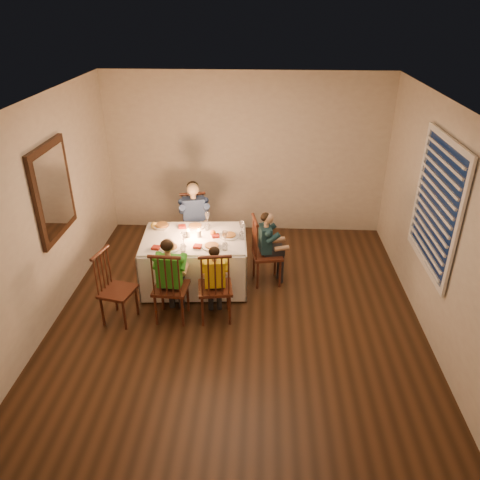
# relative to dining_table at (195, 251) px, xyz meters

# --- Properties ---
(ground) EXTENTS (5.00, 5.00, 0.00)m
(ground) POSITION_rel_dining_table_xyz_m (0.62, -0.69, -0.51)
(ground) COLOR black
(ground) RESTS_ON ground
(wall_left) EXTENTS (0.02, 5.00, 2.60)m
(wall_left) POSITION_rel_dining_table_xyz_m (-1.63, -0.69, 0.79)
(wall_left) COLOR beige
(wall_left) RESTS_ON ground
(wall_right) EXTENTS (0.02, 5.00, 2.60)m
(wall_right) POSITION_rel_dining_table_xyz_m (2.87, -0.69, 0.79)
(wall_right) COLOR beige
(wall_right) RESTS_ON ground
(wall_back) EXTENTS (4.50, 0.02, 2.60)m
(wall_back) POSITION_rel_dining_table_xyz_m (0.62, 1.81, 0.79)
(wall_back) COLOR beige
(wall_back) RESTS_ON ground
(ceiling) EXTENTS (5.00, 5.00, 0.00)m
(ceiling) POSITION_rel_dining_table_xyz_m (0.62, -0.69, 2.09)
(ceiling) COLOR white
(ceiling) RESTS_ON wall_back
(dining_table) EXTENTS (1.45, 1.10, 0.69)m
(dining_table) POSITION_rel_dining_table_xyz_m (0.00, 0.00, 0.00)
(dining_table) COLOR white
(dining_table) RESTS_ON ground
(chair_adult) EXTENTS (0.48, 0.46, 0.98)m
(chair_adult) POSITION_rel_dining_table_xyz_m (-0.10, 0.77, -0.51)
(chair_adult) COLOR #3C1510
(chair_adult) RESTS_ON ground
(chair_near_left) EXTENTS (0.43, 0.41, 0.98)m
(chair_near_left) POSITION_rel_dining_table_xyz_m (-0.18, -0.79, -0.51)
(chair_near_left) COLOR #3C1510
(chair_near_left) RESTS_ON ground
(chair_near_right) EXTENTS (0.46, 0.44, 0.98)m
(chair_near_right) POSITION_rel_dining_table_xyz_m (0.35, -0.76, -0.51)
(chair_near_right) COLOR #3C1510
(chair_near_right) RESTS_ON ground
(chair_end) EXTENTS (0.45, 0.47, 0.98)m
(chair_end) POSITION_rel_dining_table_xyz_m (0.98, 0.11, -0.51)
(chair_end) COLOR #3C1510
(chair_end) RESTS_ON ground
(chair_extra) EXTENTS (0.45, 0.46, 0.94)m
(chair_extra) POSITION_rel_dining_table_xyz_m (-0.81, -0.87, -0.51)
(chair_extra) COLOR #3C1510
(chair_extra) RESTS_ON ground
(adult) EXTENTS (0.51, 0.48, 1.21)m
(adult) POSITION_rel_dining_table_xyz_m (-0.10, 0.77, -0.51)
(adult) COLOR navy
(adult) RESTS_ON ground
(child_green) EXTENTS (0.40, 0.37, 1.11)m
(child_green) POSITION_rel_dining_table_xyz_m (-0.18, -0.79, -0.51)
(child_green) COLOR green
(child_green) RESTS_ON ground
(child_yellow) EXTENTS (0.36, 0.34, 1.01)m
(child_yellow) POSITION_rel_dining_table_xyz_m (0.35, -0.76, -0.51)
(child_yellow) COLOR yellow
(child_yellow) RESTS_ON ground
(child_teal) EXTENTS (0.38, 0.40, 1.06)m
(child_teal) POSITION_rel_dining_table_xyz_m (0.98, 0.11, -0.51)
(child_teal) COLOR #173239
(child_teal) RESTS_ON ground
(setting_adult) EXTENTS (0.28, 0.28, 0.02)m
(setting_adult) POSITION_rel_dining_table_xyz_m (-0.02, 0.30, 0.22)
(setting_adult) COLOR white
(setting_adult) RESTS_ON dining_table
(setting_green) EXTENTS (0.28, 0.28, 0.02)m
(setting_green) POSITION_rel_dining_table_xyz_m (-0.26, -0.32, 0.22)
(setting_green) COLOR white
(setting_green) RESTS_ON dining_table
(setting_yellow) EXTENTS (0.28, 0.28, 0.02)m
(setting_yellow) POSITION_rel_dining_table_xyz_m (0.27, -0.26, 0.22)
(setting_yellow) COLOR white
(setting_yellow) RESTS_ON dining_table
(setting_teal) EXTENTS (0.28, 0.28, 0.02)m
(setting_teal) POSITION_rel_dining_table_xyz_m (0.47, 0.04, 0.22)
(setting_teal) COLOR white
(setting_teal) RESTS_ON dining_table
(candle_left) EXTENTS (0.06, 0.06, 0.10)m
(candle_left) POSITION_rel_dining_table_xyz_m (-0.07, -0.01, 0.26)
(candle_left) COLOR silver
(candle_left) RESTS_ON dining_table
(candle_right) EXTENTS (0.06, 0.06, 0.10)m
(candle_right) POSITION_rel_dining_table_xyz_m (0.07, 0.01, 0.26)
(candle_right) COLOR silver
(candle_right) RESTS_ON dining_table
(squash) EXTENTS (0.09, 0.09, 0.09)m
(squash) POSITION_rel_dining_table_xyz_m (-0.59, 0.25, 0.25)
(squash) COLOR gold
(squash) RESTS_ON dining_table
(orange_fruit) EXTENTS (0.08, 0.08, 0.08)m
(orange_fruit) POSITION_rel_dining_table_xyz_m (0.25, 0.07, 0.25)
(orange_fruit) COLOR orange
(orange_fruit) RESTS_ON dining_table
(serving_bowl) EXTENTS (0.23, 0.23, 0.05)m
(serving_bowl) POSITION_rel_dining_table_xyz_m (-0.47, 0.24, 0.23)
(serving_bowl) COLOR white
(serving_bowl) RESTS_ON dining_table
(wall_mirror) EXTENTS (0.06, 0.95, 1.15)m
(wall_mirror) POSITION_rel_dining_table_xyz_m (-1.60, -0.39, 0.99)
(wall_mirror) COLOR black
(wall_mirror) RESTS_ON wall_left
(window_blinds) EXTENTS (0.07, 1.34, 1.54)m
(window_blinds) POSITION_rel_dining_table_xyz_m (2.82, -0.59, 0.99)
(window_blinds) COLOR black
(window_blinds) RESTS_ON wall_right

